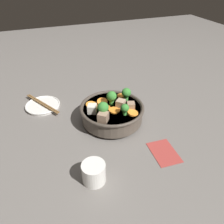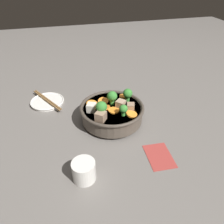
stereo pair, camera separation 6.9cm
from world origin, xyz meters
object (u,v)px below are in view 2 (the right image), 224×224
(side_saucer, at_px, (47,102))
(tea_cup, at_px, (84,171))
(chopsticks_pair, at_px, (47,100))
(stirfry_bowl, at_px, (112,111))

(side_saucer, distance_m, tea_cup, 0.44)
(tea_cup, bearing_deg, side_saucer, 12.30)
(chopsticks_pair, bearing_deg, tea_cup, -167.70)
(chopsticks_pair, bearing_deg, side_saucer, 0.00)
(tea_cup, bearing_deg, chopsticks_pair, 12.30)
(chopsticks_pair, bearing_deg, stirfry_bowl, -129.55)
(stirfry_bowl, height_order, side_saucer, stirfry_bowl)
(side_saucer, relative_size, chopsticks_pair, 0.75)
(tea_cup, xyz_separation_m, chopsticks_pair, (0.43, 0.09, -0.01))
(side_saucer, bearing_deg, tea_cup, -167.70)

